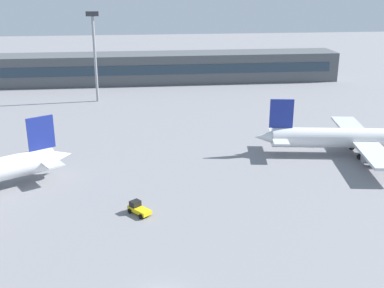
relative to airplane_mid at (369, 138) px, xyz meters
The scene contains 5 objects.
ground_plane 40.84m from the airplane_mid, behind, with size 400.00×400.00×0.00m, color gray.
terminal_building 80.95m from the airplane_mid, 120.19° to the left, with size 121.92×12.13×9.00m.
airplane_mid is the anchor object (origin of this frame).
baggage_tug_yellow 46.97m from the airplane_mid, 155.96° to the right, with size 3.44×3.73×1.75m.
floodlight_tower_west 71.86m from the airplane_mid, 138.55° to the left, with size 3.20×0.80×23.28m.
Camera 1 is at (-1.34, -41.43, 31.67)m, focal length 44.99 mm.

